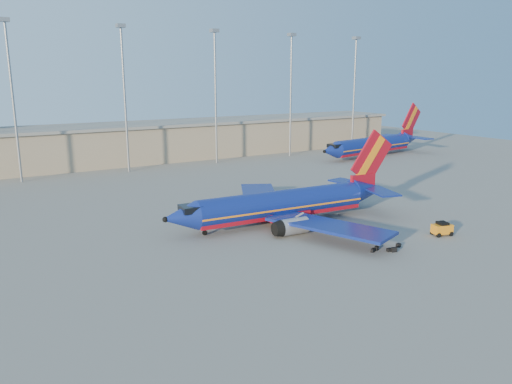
% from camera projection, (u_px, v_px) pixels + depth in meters
% --- Properties ---
extents(ground, '(220.00, 220.00, 0.00)m').
position_uv_depth(ground, '(274.00, 223.00, 65.74)').
color(ground, slate).
rests_on(ground, ground).
extents(terminal_building, '(122.00, 16.00, 8.50)m').
position_uv_depth(terminal_building, '(175.00, 139.00, 118.06)').
color(terminal_building, gray).
rests_on(terminal_building, ground).
extents(light_mast_row, '(101.60, 1.60, 28.65)m').
position_uv_depth(light_mast_row, '(172.00, 83.00, 102.56)').
color(light_mast_row, gray).
rests_on(light_mast_row, ground).
extents(aircraft_main, '(34.26, 32.89, 11.60)m').
position_uv_depth(aircraft_main, '(286.00, 204.00, 65.35)').
color(aircraft_main, navy).
rests_on(aircraft_main, ground).
extents(aircraft_second, '(36.27, 14.04, 12.32)m').
position_uv_depth(aircraft_second, '(374.00, 145.00, 120.23)').
color(aircraft_second, navy).
rests_on(aircraft_second, ground).
extents(baggage_tug, '(2.63, 1.96, 1.69)m').
position_uv_depth(baggage_tug, '(442.00, 228.00, 60.36)').
color(baggage_tug, orange).
rests_on(baggage_tug, ground).
extents(luggage_pile, '(4.30, 1.91, 0.54)m').
position_uv_depth(luggage_pile, '(387.00, 249.00, 55.21)').
color(luggage_pile, black).
rests_on(luggage_pile, ground).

